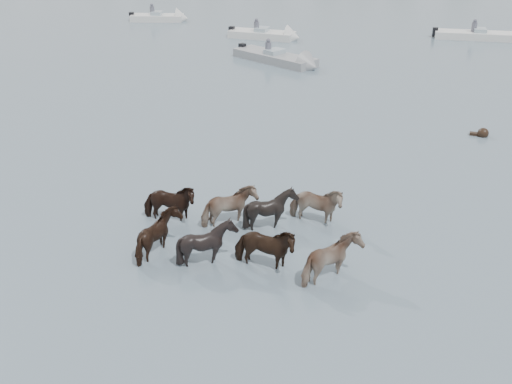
% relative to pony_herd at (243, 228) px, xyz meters
% --- Properties ---
extents(ground, '(400.00, 400.00, 0.00)m').
position_rel_pony_herd_xyz_m(ground, '(-0.40, -1.98, -0.49)').
color(ground, '#4B616C').
rests_on(ground, ground).
extents(pony_herd, '(6.71, 4.31, 1.41)m').
position_rel_pony_herd_xyz_m(pony_herd, '(0.00, 0.00, 0.00)').
color(pony_herd, black).
rests_on(pony_herd, ground).
extents(swimming_pony, '(0.72, 0.44, 0.44)m').
position_rel_pony_herd_xyz_m(swimming_pony, '(5.92, 10.99, -0.39)').
color(swimming_pony, black).
rests_on(swimming_pony, ground).
extents(motorboat_a, '(5.12, 1.64, 1.92)m').
position_rel_pony_herd_xyz_m(motorboat_a, '(-8.00, 25.72, -0.27)').
color(motorboat_a, silver).
rests_on(motorboat_a, ground).
extents(motorboat_b, '(6.00, 3.84, 1.92)m').
position_rel_pony_herd_xyz_m(motorboat_b, '(-5.05, 19.37, -0.27)').
color(motorboat_b, gray).
rests_on(motorboat_b, ground).
extents(motorboat_c, '(6.55, 2.44, 1.92)m').
position_rel_pony_herd_xyz_m(motorboat_c, '(6.14, 30.74, -0.27)').
color(motorboat_c, silver).
rests_on(motorboat_c, ground).
extents(motorboat_f, '(4.77, 2.90, 1.92)m').
position_rel_pony_herd_xyz_m(motorboat_f, '(-18.10, 29.28, -0.26)').
color(motorboat_f, silver).
rests_on(motorboat_f, ground).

